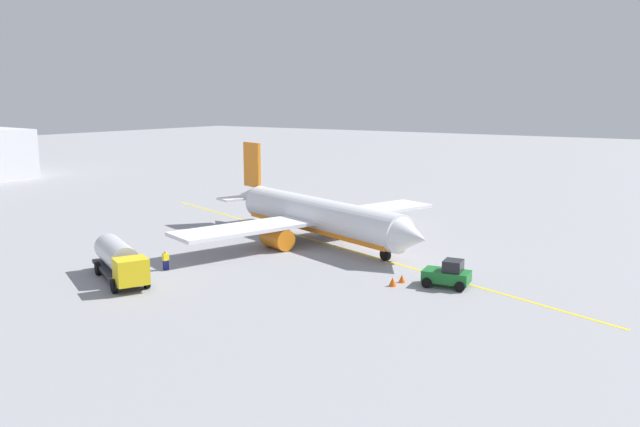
{
  "coord_description": "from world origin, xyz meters",
  "views": [
    {
      "loc": [
        35.85,
        -53.26,
        14.71
      ],
      "look_at": [
        0.0,
        0.0,
        3.0
      ],
      "focal_mm": 35.7,
      "sensor_mm": 36.0,
      "label": 1
    }
  ],
  "objects_px": {
    "pushback_tug": "(448,274)",
    "refueling_worker": "(166,261)",
    "airplane": "(317,217)",
    "fuel_tanker": "(120,260)",
    "safety_cone_wingtip": "(402,279)",
    "safety_cone_nose": "(393,282)"
  },
  "relations": [
    {
      "from": "refueling_worker",
      "to": "safety_cone_wingtip",
      "type": "bearing_deg",
      "value": 23.15
    },
    {
      "from": "fuel_tanker",
      "to": "safety_cone_wingtip",
      "type": "distance_m",
      "value": 23.01
    },
    {
      "from": "fuel_tanker",
      "to": "safety_cone_wingtip",
      "type": "xyz_separation_m",
      "value": [
        19.39,
        12.31,
        -1.39
      ]
    },
    {
      "from": "airplane",
      "to": "safety_cone_wingtip",
      "type": "distance_m",
      "value": 16.71
    },
    {
      "from": "pushback_tug",
      "to": "airplane",
      "type": "bearing_deg",
      "value": 156.65
    },
    {
      "from": "fuel_tanker",
      "to": "safety_cone_wingtip",
      "type": "relative_size",
      "value": 15.15
    },
    {
      "from": "safety_cone_nose",
      "to": "safety_cone_wingtip",
      "type": "height_order",
      "value": "safety_cone_nose"
    },
    {
      "from": "refueling_worker",
      "to": "safety_cone_nose",
      "type": "xyz_separation_m",
      "value": [
        18.57,
        6.68,
        -0.46
      ]
    },
    {
      "from": "airplane",
      "to": "pushback_tug",
      "type": "distance_m",
      "value": 19.31
    },
    {
      "from": "airplane",
      "to": "refueling_worker",
      "type": "height_order",
      "value": "airplane"
    },
    {
      "from": "airplane",
      "to": "fuel_tanker",
      "type": "distance_m",
      "value": 21.57
    },
    {
      "from": "airplane",
      "to": "safety_cone_nose",
      "type": "bearing_deg",
      "value": -35.32
    },
    {
      "from": "pushback_tug",
      "to": "refueling_worker",
      "type": "distance_m",
      "value": 23.99
    },
    {
      "from": "fuel_tanker",
      "to": "refueling_worker",
      "type": "bearing_deg",
      "value": 81.23
    },
    {
      "from": "fuel_tanker",
      "to": "pushback_tug",
      "type": "relative_size",
      "value": 2.52
    },
    {
      "from": "safety_cone_wingtip",
      "to": "fuel_tanker",
      "type": "bearing_deg",
      "value": -147.58
    },
    {
      "from": "airplane",
      "to": "pushback_tug",
      "type": "relative_size",
      "value": 8.03
    },
    {
      "from": "airplane",
      "to": "refueling_worker",
      "type": "relative_size",
      "value": 18.13
    },
    {
      "from": "airplane",
      "to": "pushback_tug",
      "type": "height_order",
      "value": "airplane"
    },
    {
      "from": "refueling_worker",
      "to": "safety_cone_wingtip",
      "type": "relative_size",
      "value": 2.66
    },
    {
      "from": "pushback_tug",
      "to": "safety_cone_nose",
      "type": "distance_m",
      "value": 4.38
    },
    {
      "from": "refueling_worker",
      "to": "safety_cone_wingtip",
      "type": "distance_m",
      "value": 20.37
    }
  ]
}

